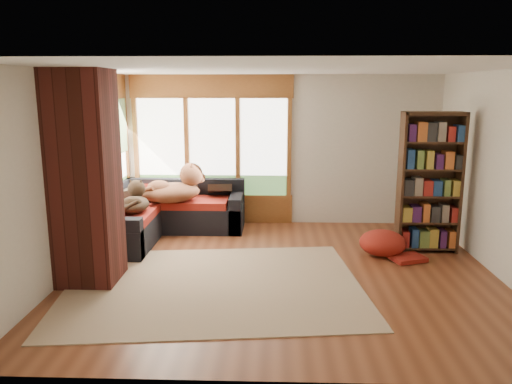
% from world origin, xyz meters
% --- Properties ---
extents(floor, '(5.50, 5.50, 0.00)m').
position_xyz_m(floor, '(0.00, 0.00, 0.00)').
color(floor, brown).
rests_on(floor, ground).
extents(ceiling, '(5.50, 5.50, 0.00)m').
position_xyz_m(ceiling, '(0.00, 0.00, 2.60)').
color(ceiling, white).
extents(wall_back, '(5.50, 0.04, 2.60)m').
position_xyz_m(wall_back, '(0.00, 2.50, 1.30)').
color(wall_back, silver).
rests_on(wall_back, ground).
extents(wall_front, '(5.50, 0.04, 2.60)m').
position_xyz_m(wall_front, '(0.00, -2.50, 1.30)').
color(wall_front, silver).
rests_on(wall_front, ground).
extents(wall_left, '(0.04, 5.00, 2.60)m').
position_xyz_m(wall_left, '(-2.75, 0.00, 1.30)').
color(wall_left, silver).
rests_on(wall_left, ground).
extents(wall_right, '(0.04, 5.00, 2.60)m').
position_xyz_m(wall_right, '(2.75, 0.00, 1.30)').
color(wall_right, silver).
rests_on(wall_right, ground).
extents(windows_back, '(2.82, 0.10, 1.90)m').
position_xyz_m(windows_back, '(-1.20, 2.47, 1.35)').
color(windows_back, brown).
rests_on(windows_back, wall_back).
extents(windows_left, '(0.10, 2.62, 1.90)m').
position_xyz_m(windows_left, '(-2.72, 1.20, 1.35)').
color(windows_left, brown).
rests_on(windows_left, wall_left).
extents(roller_blind, '(0.03, 0.72, 0.90)m').
position_xyz_m(roller_blind, '(-2.69, 2.03, 1.75)').
color(roller_blind, '#698D57').
rests_on(roller_blind, wall_left).
extents(brick_chimney, '(0.70, 0.70, 2.60)m').
position_xyz_m(brick_chimney, '(-2.40, -0.35, 1.30)').
color(brick_chimney, '#471914').
rests_on(brick_chimney, ground).
extents(sectional_sofa, '(2.20, 2.20, 0.80)m').
position_xyz_m(sectional_sofa, '(-1.95, 1.70, 0.30)').
color(sectional_sofa, black).
rests_on(sectional_sofa, ground).
extents(area_rug, '(3.84, 3.10, 0.01)m').
position_xyz_m(area_rug, '(-0.85, -0.48, 0.01)').
color(area_rug, beige).
rests_on(area_rug, ground).
extents(bookshelf, '(0.88, 0.29, 2.05)m').
position_xyz_m(bookshelf, '(2.14, 0.97, 1.02)').
color(bookshelf, '#3B2213').
rests_on(bookshelf, ground).
extents(pouf, '(0.77, 0.77, 0.36)m').
position_xyz_m(pouf, '(1.46, 0.75, 0.19)').
color(pouf, maroon).
rests_on(pouf, area_rug).
extents(dog_tan, '(1.12, 0.98, 0.55)m').
position_xyz_m(dog_tan, '(-1.71, 1.70, 0.81)').
color(dog_tan, brown).
rests_on(dog_tan, sectional_sofa).
extents(dog_brindle, '(0.49, 0.74, 0.39)m').
position_xyz_m(dog_brindle, '(-2.22, 1.06, 0.73)').
color(dog_brindle, black).
rests_on(dog_brindle, sectional_sofa).
extents(throw_pillows, '(1.98, 1.68, 0.45)m').
position_xyz_m(throw_pillows, '(-1.92, 1.85, 0.75)').
color(throw_pillows, black).
rests_on(throw_pillows, sectional_sofa).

